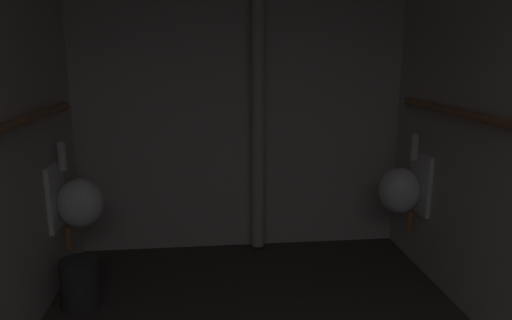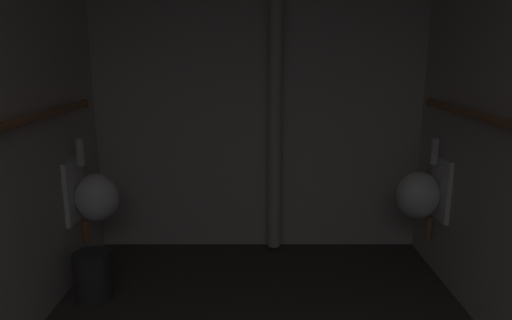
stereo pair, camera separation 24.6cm
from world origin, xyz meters
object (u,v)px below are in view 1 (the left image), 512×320
object	(u,v)px
waste_bin	(81,283)
urinal_right_mid	(402,189)
urinal_left_mid	(77,201)
standpipe_back_wall	(258,101)

from	to	relation	value
waste_bin	urinal_right_mid	bearing A→B (deg)	8.78
urinal_right_mid	waste_bin	bearing A→B (deg)	-171.22
waste_bin	urinal_left_mid	bearing A→B (deg)	101.67
standpipe_back_wall	waste_bin	world-z (taller)	standpipe_back_wall
urinal_left_mid	waste_bin	xyz separation A→B (m)	(0.06, -0.29, -0.45)
urinal_right_mid	waste_bin	xyz separation A→B (m)	(-2.24, -0.35, -0.45)
urinal_left_mid	waste_bin	bearing A→B (deg)	-78.33
urinal_left_mid	standpipe_back_wall	distance (m)	1.50
urinal_right_mid	standpipe_back_wall	size ratio (longest dim) A/B	0.32
urinal_right_mid	standpipe_back_wall	world-z (taller)	standpipe_back_wall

